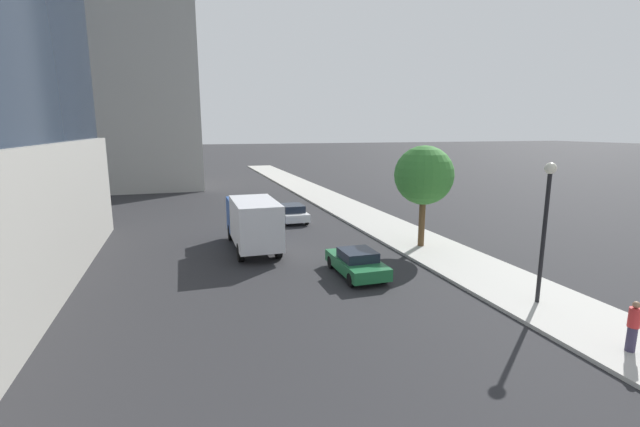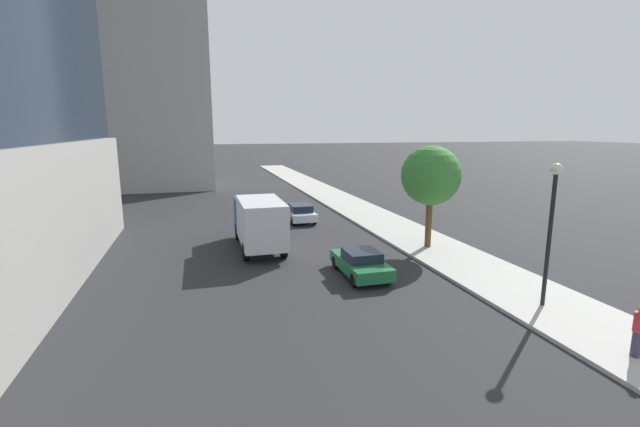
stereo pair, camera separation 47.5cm
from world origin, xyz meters
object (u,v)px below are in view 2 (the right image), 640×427
object	(u,v)px
box_truck	(259,220)
pedestrian_red_shirt	(639,331)
street_tree	(431,176)
car_white	(300,213)
construction_building	(143,57)
street_lamp	(552,213)
car_green	(361,263)

from	to	relation	value
box_truck	pedestrian_red_shirt	xyz separation A→B (m)	(9.26, -15.52, -0.75)
street_tree	pedestrian_red_shirt	bearing A→B (deg)	-90.92
box_truck	pedestrian_red_shirt	distance (m)	18.08
car_white	pedestrian_red_shirt	size ratio (longest dim) A/B	2.49
street_tree	box_truck	bearing A→B (deg)	164.37
street_tree	box_truck	world-z (taller)	street_tree
construction_building	pedestrian_red_shirt	bearing A→B (deg)	-69.11
street_lamp	box_truck	distance (m)	15.08
car_green	car_white	xyz separation A→B (m)	(-0.00, 12.90, 0.03)
street_lamp	car_white	distance (m)	19.47
street_lamp	car_green	distance (m)	8.40
construction_building	box_truck	xyz separation A→B (m)	(8.76, -31.69, -13.34)
street_tree	pedestrian_red_shirt	distance (m)	13.29
car_green	car_white	size ratio (longest dim) A/B	1.00
car_green	pedestrian_red_shirt	size ratio (longest dim) A/B	2.49
box_truck	pedestrian_red_shirt	bearing A→B (deg)	-59.18
street_lamp	street_tree	size ratio (longest dim) A/B	0.95
construction_building	street_lamp	bearing A→B (deg)	-67.09
car_white	box_truck	bearing A→B (deg)	-120.16
car_green	pedestrian_red_shirt	xyz separation A→B (m)	(5.25, -9.51, 0.34)
construction_building	box_truck	size ratio (longest dim) A/B	5.13
car_white	box_truck	world-z (taller)	box_truck
pedestrian_red_shirt	box_truck	bearing A→B (deg)	120.82
construction_building	car_green	bearing A→B (deg)	-71.29
street_tree	car_green	size ratio (longest dim) A/B	1.45
street_tree	pedestrian_red_shirt	world-z (taller)	street_tree
car_green	street_tree	bearing A→B (deg)	31.59
pedestrian_red_shirt	car_white	bearing A→B (deg)	103.18
car_green	car_white	world-z (taller)	car_white
car_green	box_truck	distance (m)	7.30
street_tree	car_white	xyz separation A→B (m)	(-5.45, 9.54, -3.62)
street_lamp	car_green	size ratio (longest dim) A/B	1.37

